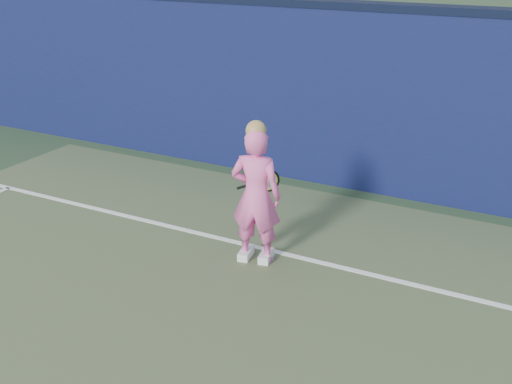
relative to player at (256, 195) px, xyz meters
The scene contains 4 objects.
backstop_wall 2.85m from the player, 77.61° to the left, with size 24.00×0.40×2.50m, color #0D1739.
wall_cap 3.32m from the player, 77.61° to the left, with size 24.00×0.42×0.10m, color black.
player is the anchor object (origin of this frame).
racket 0.48m from the player, 103.43° to the left, with size 0.46×0.29×0.27m.
Camera 1 is at (2.43, -1.98, 3.43)m, focal length 45.00 mm.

